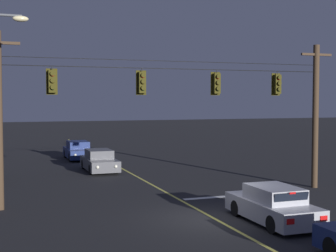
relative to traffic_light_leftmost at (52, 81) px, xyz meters
name	(u,v)px	position (x,y,z in m)	size (l,w,h in m)	color
ground_plane	(214,219)	(5.61, -4.37, -5.38)	(180.00, 180.00, 0.00)	black
lane_centre_stripe	(140,178)	(5.61, 6.02, -5.37)	(0.14, 60.00, 0.01)	#D1C64C
stop_bar_paint	(217,197)	(7.51, -0.58, -5.37)	(3.40, 0.36, 0.01)	silver
signal_span_assembly	(175,115)	(5.61, 0.02, -1.51)	(17.38, 0.32, 7.43)	#423021
traffic_light_leftmost	(52,81)	(0.00, 0.00, 0.00)	(0.48, 0.41, 1.22)	black
traffic_light_left_inner	(142,82)	(3.99, 0.00, 0.00)	(0.48, 0.41, 1.22)	black
traffic_light_centre	(217,83)	(7.72, 0.00, 0.00)	(0.48, 0.41, 1.22)	black
traffic_light_right_inner	(277,84)	(11.08, 0.00, 0.00)	(0.48, 0.41, 1.22)	black
car_waiting_near_lane	(273,206)	(7.39, -5.67, -4.73)	(1.80, 4.33, 1.39)	#A5A5AD
car_oncoming_lead	(99,161)	(3.94, 9.56, -4.73)	(1.80, 4.42, 1.39)	#4C4C51
car_oncoming_trailing	(78,151)	(3.67, 16.51, -4.73)	(1.80, 4.42, 1.39)	navy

